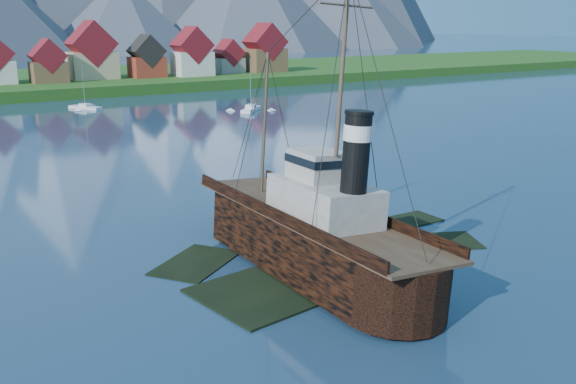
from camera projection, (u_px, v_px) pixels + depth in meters
ground at (321, 264)px, 55.18m from camera, size 1400.00×1400.00×0.00m
shoal at (323, 256)px, 57.95m from camera, size 31.71×21.24×1.14m
seawall at (19, 103)px, 162.49m from camera, size 600.00×2.50×2.00m
tugboat_wreck at (298, 229)px, 54.33m from camera, size 7.44×32.04×25.39m
sailboat_d at (251, 110)px, 147.33m from camera, size 8.14×8.10×12.53m
sailboat_e at (85, 108)px, 151.18m from camera, size 6.28×8.59×10.08m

